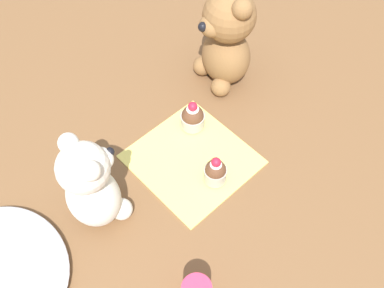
{
  "coord_description": "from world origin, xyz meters",
  "views": [
    {
      "loc": [
        -0.37,
        0.34,
        0.77
      ],
      "look_at": [
        0.0,
        0.0,
        0.06
      ],
      "focal_mm": 42.0,
      "sensor_mm": 36.0,
      "label": 1
    }
  ],
  "objects_px": {
    "teddy_bear_cream": "(91,186)",
    "cupcake_near_tan_bear": "(193,117)",
    "teddy_bear_tan": "(226,39)",
    "cupcake_near_cream_bear": "(215,172)"
  },
  "relations": [
    {
      "from": "teddy_bear_cream",
      "to": "cupcake_near_tan_bear",
      "type": "height_order",
      "value": "teddy_bear_cream"
    },
    {
      "from": "teddy_bear_tan",
      "to": "cupcake_near_tan_bear",
      "type": "xyz_separation_m",
      "value": [
        -0.06,
        0.15,
        -0.09
      ]
    },
    {
      "from": "teddy_bear_tan",
      "to": "cupcake_near_cream_bear",
      "type": "height_order",
      "value": "teddy_bear_tan"
    },
    {
      "from": "teddy_bear_cream",
      "to": "teddy_bear_tan",
      "type": "height_order",
      "value": "teddy_bear_tan"
    },
    {
      "from": "teddy_bear_cream",
      "to": "cupcake_near_tan_bear",
      "type": "distance_m",
      "value": 0.28
    },
    {
      "from": "cupcake_near_cream_bear",
      "to": "teddy_bear_tan",
      "type": "bearing_deg",
      "value": -49.07
    },
    {
      "from": "teddy_bear_cream",
      "to": "cupcake_near_cream_bear",
      "type": "distance_m",
      "value": 0.24
    },
    {
      "from": "teddy_bear_tan",
      "to": "cupcake_near_tan_bear",
      "type": "relative_size",
      "value": 3.47
    },
    {
      "from": "cupcake_near_tan_bear",
      "to": "cupcake_near_cream_bear",
      "type": "bearing_deg",
      "value": 154.18
    },
    {
      "from": "cupcake_near_tan_bear",
      "to": "teddy_bear_tan",
      "type": "bearing_deg",
      "value": -69.62
    }
  ]
}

